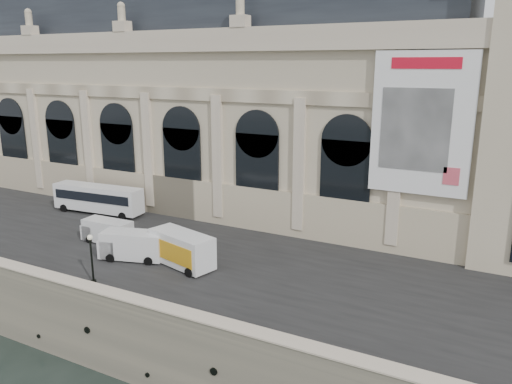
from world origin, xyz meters
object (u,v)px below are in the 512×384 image
(box_truck, at_px, (179,248))
(lamp_right, at_px, (92,260))
(van_b, at_px, (105,231))
(van_c, at_px, (130,245))
(bus_left, at_px, (98,198))

(box_truck, height_order, lamp_right, lamp_right)
(van_b, xyz_separation_m, lamp_right, (6.60, -8.33, 0.98))
(van_c, relative_size, lamp_right, 1.47)
(van_b, bearing_deg, van_c, -23.70)
(bus_left, height_order, van_b, bus_left)
(van_c, xyz_separation_m, box_truck, (4.99, 1.06, 0.20))
(box_truck, relative_size, lamp_right, 1.85)
(box_truck, bearing_deg, lamp_right, -119.12)
(lamp_right, bearing_deg, box_truck, 60.88)
(van_b, bearing_deg, lamp_right, -51.61)
(bus_left, bearing_deg, van_c, -35.50)
(bus_left, xyz_separation_m, van_c, (13.84, -9.87, -0.58))
(van_b, relative_size, lamp_right, 1.24)
(van_c, bearing_deg, lamp_right, -79.48)
(van_c, relative_size, box_truck, 0.79)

